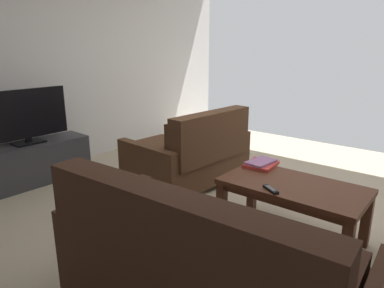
{
  "coord_description": "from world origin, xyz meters",
  "views": [
    {
      "loc": [
        -1.42,
        2.64,
        1.52
      ],
      "look_at": [
        0.24,
        0.59,
        0.77
      ],
      "focal_mm": 32.77,
      "sensor_mm": 36.0,
      "label": 1
    }
  ],
  "objects_px": {
    "loveseat_near": "(191,154)",
    "coffee_table": "(293,192)",
    "tv_stand": "(31,163)",
    "flat_tv": "(25,116)",
    "book_stack": "(261,163)",
    "tv_remote": "(271,189)",
    "sofa_main": "(202,268)"
  },
  "relations": [
    {
      "from": "coffee_table",
      "to": "tv_remote",
      "type": "xyz_separation_m",
      "value": [
        0.08,
        0.23,
        0.08
      ]
    },
    {
      "from": "tv_stand",
      "to": "loveseat_near",
      "type": "bearing_deg",
      "value": -141.6
    },
    {
      "from": "sofa_main",
      "to": "flat_tv",
      "type": "distance_m",
      "value": 2.85
    },
    {
      "from": "book_stack",
      "to": "sofa_main",
      "type": "bearing_deg",
      "value": 106.27
    },
    {
      "from": "loveseat_near",
      "to": "flat_tv",
      "type": "distance_m",
      "value": 1.85
    },
    {
      "from": "tv_stand",
      "to": "tv_remote",
      "type": "height_order",
      "value": "tv_remote"
    },
    {
      "from": "sofa_main",
      "to": "flat_tv",
      "type": "xyz_separation_m",
      "value": [
        2.78,
        -0.47,
        0.4
      ]
    },
    {
      "from": "tv_stand",
      "to": "flat_tv",
      "type": "xyz_separation_m",
      "value": [
        -0.0,
        -0.0,
        0.54
      ]
    },
    {
      "from": "sofa_main",
      "to": "tv_remote",
      "type": "relative_size",
      "value": 11.06
    },
    {
      "from": "tv_stand",
      "to": "book_stack",
      "type": "height_order",
      "value": "book_stack"
    },
    {
      "from": "sofa_main",
      "to": "flat_tv",
      "type": "bearing_deg",
      "value": -9.67
    },
    {
      "from": "loveseat_near",
      "to": "tv_remote",
      "type": "bearing_deg",
      "value": 153.49
    },
    {
      "from": "loveseat_near",
      "to": "book_stack",
      "type": "relative_size",
      "value": 4.13
    },
    {
      "from": "sofa_main",
      "to": "tv_stand",
      "type": "relative_size",
      "value": 1.38
    },
    {
      "from": "sofa_main",
      "to": "coffee_table",
      "type": "relative_size",
      "value": 1.62
    },
    {
      "from": "tv_remote",
      "to": "coffee_table",
      "type": "bearing_deg",
      "value": -108.64
    },
    {
      "from": "coffee_table",
      "to": "tv_stand",
      "type": "relative_size",
      "value": 0.85
    },
    {
      "from": "tv_stand",
      "to": "flat_tv",
      "type": "relative_size",
      "value": 1.38
    },
    {
      "from": "sofa_main",
      "to": "tv_remote",
      "type": "xyz_separation_m",
      "value": [
        0.09,
        -0.95,
        0.11
      ]
    },
    {
      "from": "tv_stand",
      "to": "flat_tv",
      "type": "bearing_deg",
      "value": -146.51
    },
    {
      "from": "coffee_table",
      "to": "tv_stand",
      "type": "xyz_separation_m",
      "value": [
        2.77,
        0.71,
        -0.17
      ]
    },
    {
      "from": "loveseat_near",
      "to": "tv_stand",
      "type": "xyz_separation_m",
      "value": [
        1.41,
        1.12,
        -0.12
      ]
    },
    {
      "from": "flat_tv",
      "to": "loveseat_near",
      "type": "bearing_deg",
      "value": -141.6
    },
    {
      "from": "book_stack",
      "to": "loveseat_near",
      "type": "bearing_deg",
      "value": -11.11
    },
    {
      "from": "tv_stand",
      "to": "book_stack",
      "type": "relative_size",
      "value": 3.98
    },
    {
      "from": "book_stack",
      "to": "tv_remote",
      "type": "bearing_deg",
      "value": 125.72
    },
    {
      "from": "coffee_table",
      "to": "flat_tv",
      "type": "bearing_deg",
      "value": 14.45
    },
    {
      "from": "loveseat_near",
      "to": "coffee_table",
      "type": "distance_m",
      "value": 1.42
    },
    {
      "from": "flat_tv",
      "to": "tv_remote",
      "type": "height_order",
      "value": "flat_tv"
    },
    {
      "from": "book_stack",
      "to": "coffee_table",
      "type": "bearing_deg",
      "value": 151.5
    },
    {
      "from": "loveseat_near",
      "to": "tv_stand",
      "type": "relative_size",
      "value": 1.04
    },
    {
      "from": "tv_stand",
      "to": "tv_remote",
      "type": "relative_size",
      "value": 8.0
    }
  ]
}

